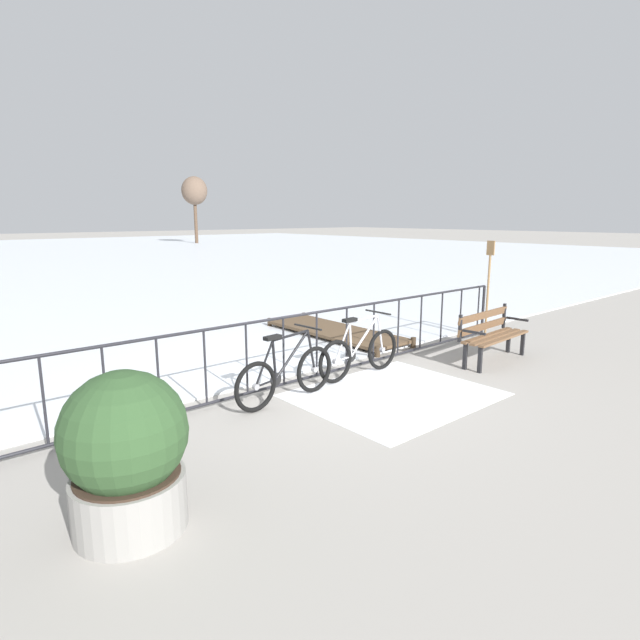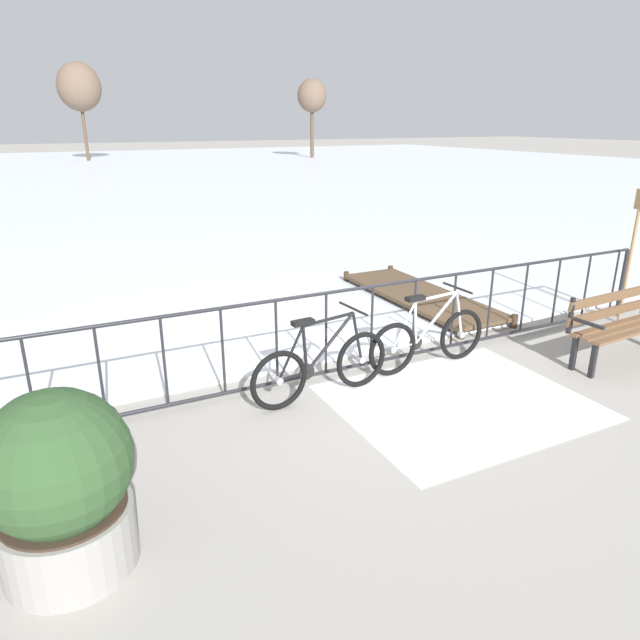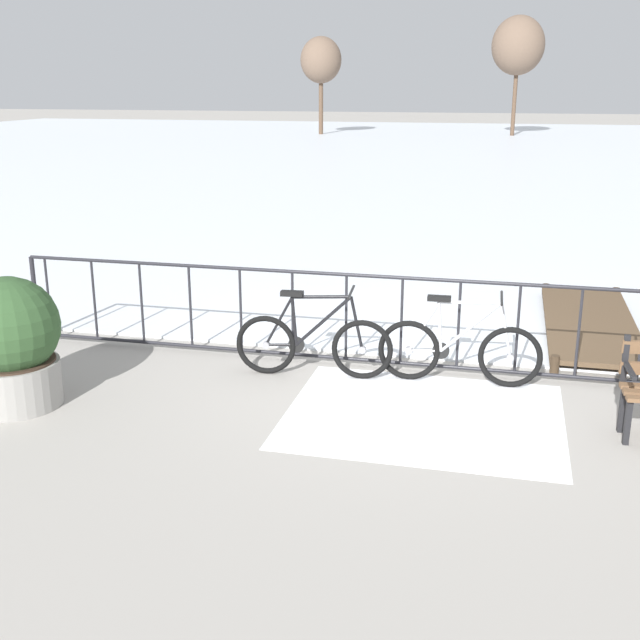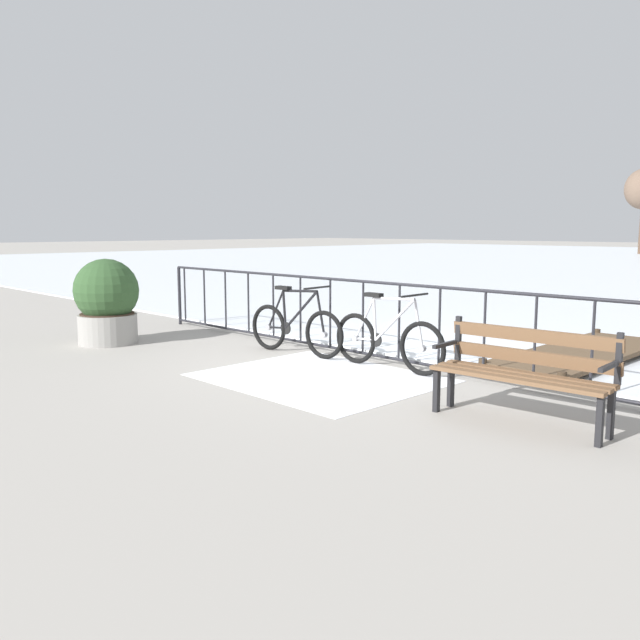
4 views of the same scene
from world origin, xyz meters
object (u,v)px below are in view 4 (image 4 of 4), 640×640
(bicycle_near_railing, at_px, (387,340))
(park_bench, at_px, (524,367))
(planter_with_shrub, at_px, (107,301))
(bicycle_second, at_px, (295,328))

(bicycle_near_railing, bearing_deg, park_bench, -20.45)
(park_bench, relative_size, planter_with_shrub, 1.25)
(bicycle_near_railing, xyz_separation_m, planter_with_shrub, (-4.19, -1.62, 0.28))
(bicycle_near_railing, bearing_deg, bicycle_second, -174.23)
(park_bench, height_order, planter_with_shrub, planter_with_shrub)
(bicycle_near_railing, distance_m, bicycle_second, 1.54)
(park_bench, xyz_separation_m, planter_with_shrub, (-6.49, -0.76, 0.14))
(bicycle_second, bearing_deg, bicycle_near_railing, 5.77)
(bicycle_second, height_order, planter_with_shrub, planter_with_shrub)
(planter_with_shrub, bearing_deg, bicycle_near_railing, 21.16)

